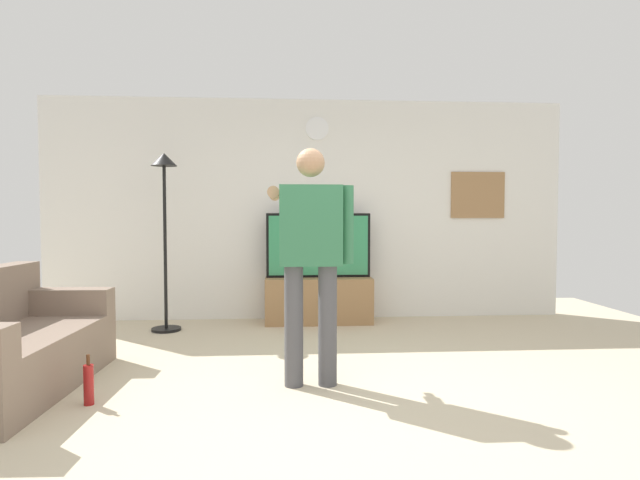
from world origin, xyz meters
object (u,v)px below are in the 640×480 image
(framed_picture, at_px, (478,195))
(side_couch, at_px, (4,348))
(person_standing_nearer_lamp, at_px, (311,250))
(floor_lamp, at_px, (165,204))
(beverage_bottle, at_px, (89,384))
(wall_clock, at_px, (317,129))
(tv_stand, at_px, (319,300))
(television, at_px, (318,245))

(framed_picture, xyz_separation_m, side_couch, (-4.44, -2.53, -1.22))
(framed_picture, height_order, person_standing_nearer_lamp, framed_picture)
(floor_lamp, distance_m, beverage_bottle, 2.57)
(framed_picture, distance_m, side_couch, 5.25)
(wall_clock, height_order, framed_picture, wall_clock)
(beverage_bottle, bearing_deg, side_couch, 156.92)
(tv_stand, relative_size, side_couch, 0.73)
(wall_clock, bearing_deg, tv_stand, -90.00)
(wall_clock, bearing_deg, beverage_bottle, -121.24)
(side_couch, bearing_deg, framed_picture, 29.62)
(side_couch, bearing_deg, floor_lamp, 70.19)
(television, height_order, side_couch, television)
(television, relative_size, floor_lamp, 0.63)
(tv_stand, distance_m, wall_clock, 2.09)
(person_standing_nearer_lamp, relative_size, side_couch, 1.02)
(floor_lamp, distance_m, person_standing_nearer_lamp, 2.48)
(tv_stand, xyz_separation_m, person_standing_nearer_lamp, (-0.21, -2.23, 0.74))
(wall_clock, xyz_separation_m, floor_lamp, (-1.71, -0.58, -0.94))
(tv_stand, height_order, framed_picture, framed_picture)
(floor_lamp, relative_size, beverage_bottle, 5.77)
(wall_clock, xyz_separation_m, side_couch, (-2.41, -2.52, -2.02))
(wall_clock, height_order, person_standing_nearer_lamp, wall_clock)
(tv_stand, xyz_separation_m, television, (-0.00, 0.05, 0.65))
(wall_clock, distance_m, beverage_bottle, 3.97)
(tv_stand, height_order, beverage_bottle, tv_stand)
(person_standing_nearer_lamp, distance_m, beverage_bottle, 1.76)
(wall_clock, relative_size, floor_lamp, 0.14)
(floor_lamp, xyz_separation_m, side_couch, (-0.70, -1.94, -1.08))
(side_couch, bearing_deg, beverage_bottle, -23.08)
(side_couch, bearing_deg, tv_stand, 42.76)
(side_couch, bearing_deg, television, 43.35)
(tv_stand, relative_size, framed_picture, 1.84)
(floor_lamp, height_order, side_couch, floor_lamp)
(wall_clock, xyz_separation_m, person_standing_nearer_lamp, (-0.21, -2.52, -1.33))
(tv_stand, relative_size, television, 1.02)
(wall_clock, distance_m, person_standing_nearer_lamp, 2.85)
(television, distance_m, beverage_bottle, 3.19)
(television, relative_size, side_couch, 0.71)
(floor_lamp, relative_size, side_couch, 1.13)
(wall_clock, height_order, beverage_bottle, wall_clock)
(person_standing_nearer_lamp, xyz_separation_m, beverage_bottle, (-1.50, -0.30, -0.87))
(television, xyz_separation_m, person_standing_nearer_lamp, (-0.21, -2.27, 0.09))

